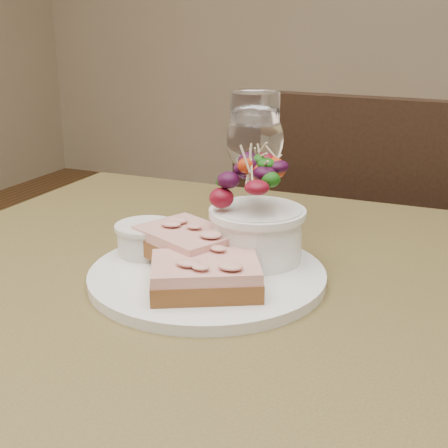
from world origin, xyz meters
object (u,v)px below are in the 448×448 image
at_px(dinner_plate, 207,275).
at_px(sandwich_front, 205,276).
at_px(sandwich_back, 187,243).
at_px(chair_far, 352,359).
at_px(cafe_table, 205,366).
at_px(salad_bowl, 257,210).
at_px(wine_glass, 255,143).
at_px(ramekin, 147,237).

distance_m(dinner_plate, sandwich_front, 0.06).
height_order(dinner_plate, sandwich_back, sandwich_back).
distance_m(chair_far, dinner_plate, 0.82).
distance_m(dinner_plate, sandwich_back, 0.04).
bearing_deg(cafe_table, salad_bowl, 61.58).
xyz_separation_m(cafe_table, dinner_plate, (-0.00, 0.01, 0.11)).
bearing_deg(wine_glass, dinner_plate, -86.71).
bearing_deg(dinner_plate, sandwich_front, -67.30).
relative_size(sandwich_back, wine_glass, 0.76).
relative_size(chair_far, wine_glass, 5.14).
distance_m(cafe_table, dinner_plate, 0.11).
distance_m(dinner_plate, salad_bowl, 0.09).
bearing_deg(ramekin, chair_far, 78.37).
relative_size(cafe_table, wine_glass, 4.57).
relative_size(cafe_table, salad_bowl, 6.30).
bearing_deg(sandwich_back, salad_bowl, 55.00).
xyz_separation_m(cafe_table, ramekin, (-0.09, 0.03, 0.13)).
height_order(sandwich_back, wine_glass, wine_glass).
bearing_deg(salad_bowl, sandwich_back, -149.88).
height_order(chair_far, sandwich_back, chair_far).
bearing_deg(dinner_plate, wine_glass, 93.29).
distance_m(sandwich_front, wine_glass, 0.24).
distance_m(cafe_table, salad_bowl, 0.19).
bearing_deg(sandwich_front, dinner_plate, 85.00).
relative_size(dinner_plate, wine_glass, 1.50).
xyz_separation_m(dinner_plate, sandwich_back, (-0.03, 0.01, 0.03)).
height_order(sandwich_front, wine_glass, wine_glass).
height_order(salad_bowl, wine_glass, wine_glass).
relative_size(sandwich_front, wine_glass, 0.78).
relative_size(chair_far, sandwich_front, 6.60).
distance_m(ramekin, wine_glass, 0.19).
bearing_deg(sandwich_back, sandwich_front, -25.61).
relative_size(ramekin, wine_glass, 0.39).
bearing_deg(ramekin, sandwich_back, -7.24).
bearing_deg(cafe_table, dinner_plate, 97.56).
height_order(cafe_table, salad_bowl, salad_bowl).
bearing_deg(cafe_table, sandwich_back, 139.90).
xyz_separation_m(ramekin, salad_bowl, (0.13, 0.03, 0.04)).
bearing_deg(ramekin, salad_bowl, 14.54).
distance_m(sandwich_front, ramekin, 0.13).
height_order(sandwich_front, ramekin, ramekin).
xyz_separation_m(cafe_table, chair_far, (0.04, 0.69, -0.36)).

